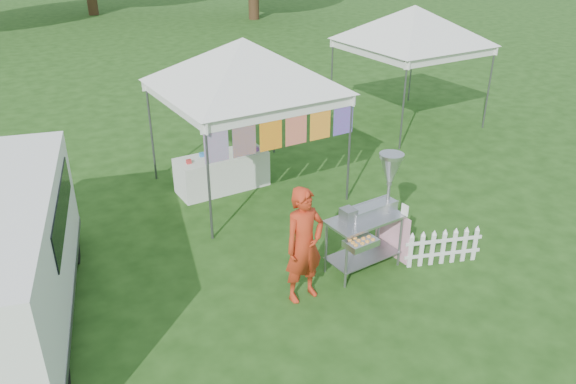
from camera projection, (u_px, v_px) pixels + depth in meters
ground at (353, 273)px, 8.64m from camera, size 120.00×120.00×0.00m
canopy_main at (243, 38)px, 10.01m from camera, size 4.24×4.24×3.45m
canopy_right at (415, 5)px, 13.72m from camera, size 4.24×4.24×3.45m
donut_cart at (376, 205)px, 8.38m from camera, size 1.29×0.94×1.80m
vendor at (304, 245)px, 7.74m from camera, size 0.66×0.46×1.72m
picket_fence at (443, 248)px, 8.75m from camera, size 1.19×0.45×0.56m
display_table at (222, 172)px, 11.18m from camera, size 1.80×0.70×0.72m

